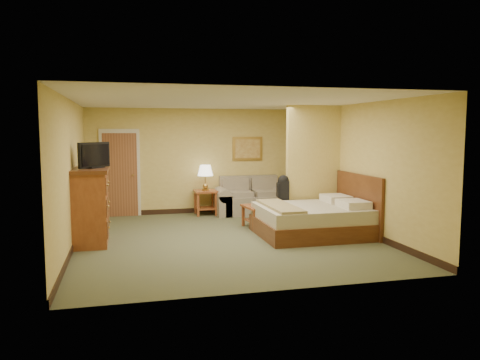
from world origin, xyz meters
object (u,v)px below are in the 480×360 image
object	(u,v)px
coffee_table	(263,212)
bed	(317,219)
loveseat	(252,201)
dresser	(90,205)

from	to	relation	value
coffee_table	bed	size ratio (longest dim) A/B	0.38
coffee_table	bed	world-z (taller)	bed
loveseat	bed	bearing A→B (deg)	-77.35
loveseat	dresser	world-z (taller)	dresser
bed	dresser	bearing A→B (deg)	174.88
loveseat	coffee_table	xyz separation A→B (m)	(-0.24, -1.76, 0.04)
dresser	bed	size ratio (longest dim) A/B	0.64
coffee_table	dresser	world-z (taller)	dresser
dresser	bed	distance (m)	4.32
dresser	bed	bearing A→B (deg)	-5.12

